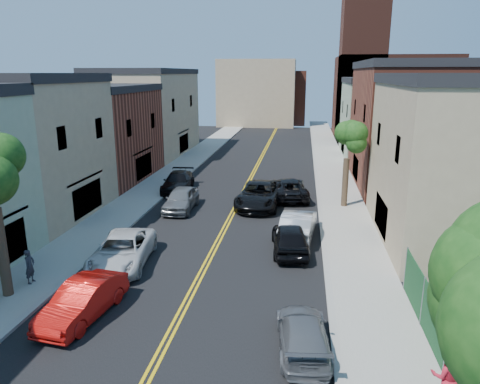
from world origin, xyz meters
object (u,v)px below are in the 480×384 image
at_px(white_pickup, 122,251).
at_px(pedestrian_right, 448,377).
at_px(pedestrian_left, 30,266).
at_px(black_car_right, 290,238).
at_px(grey_car_right, 303,334).
at_px(silver_car_right, 298,224).
at_px(black_car_left, 178,182).
at_px(dark_car_right_far, 289,188).
at_px(black_suv_lane, 260,195).
at_px(grey_car_left, 181,199).
at_px(red_sedan, 83,301).

xyz_separation_m(white_pickup, pedestrian_right, (13.34, -8.52, 0.35)).
bearing_deg(pedestrian_left, pedestrian_right, -109.06).
height_order(white_pickup, black_car_right, black_car_right).
bearing_deg(grey_car_right, silver_car_right, -93.55).
distance_m(black_car_left, pedestrian_right, 27.64).
bearing_deg(dark_car_right_far, black_suv_lane, 43.75).
bearing_deg(silver_car_right, black_car_left, -37.56).
relative_size(silver_car_right, pedestrian_right, 2.60).
height_order(grey_car_right, black_suv_lane, black_suv_lane).
height_order(grey_car_left, silver_car_right, silver_car_right).
xyz_separation_m(red_sedan, grey_car_left, (0.00, 14.85, 0.07)).
xyz_separation_m(grey_car_left, black_car_right, (8.03, -6.78, -0.00)).
bearing_deg(grey_car_left, black_car_right, -40.96).
distance_m(grey_car_right, black_suv_lane, 17.82).
relative_size(black_suv_lane, pedestrian_left, 3.97).
bearing_deg(grey_car_left, black_car_left, 107.28).
relative_size(black_car_right, black_suv_lane, 0.74).
height_order(black_car_right, pedestrian_left, pedestrian_left).
xyz_separation_m(black_car_left, dark_car_right_far, (9.30, -0.92, 0.02)).
bearing_deg(black_car_right, dark_car_right_far, -93.53).
bearing_deg(black_car_right, grey_car_left, -45.92).
bearing_deg(grey_car_left, pedestrian_right, -55.55).
height_order(white_pickup, grey_car_left, grey_car_left).
xyz_separation_m(silver_car_right, pedestrian_left, (-12.20, -8.05, 0.11)).
relative_size(red_sedan, pedestrian_left, 2.82).
height_order(black_car_left, dark_car_right_far, dark_car_right_far).
relative_size(white_pickup, pedestrian_left, 3.48).
bearing_deg(red_sedan, grey_car_left, 97.74).
bearing_deg(dark_car_right_far, black_car_right, 84.76).
bearing_deg(silver_car_right, grey_car_right, 97.83).
height_order(silver_car_right, black_suv_lane, black_suv_lane).
height_order(red_sedan, silver_car_right, silver_car_right).
height_order(red_sedan, pedestrian_right, pedestrian_right).
xyz_separation_m(grey_car_right, pedestrian_left, (-12.54, 3.28, 0.32)).
bearing_deg(black_suv_lane, grey_car_left, -159.20).
distance_m(black_suv_lane, pedestrian_left, 16.99).
height_order(white_pickup, dark_car_right_far, dark_car_right_far).
height_order(black_car_left, black_car_right, black_car_right).
xyz_separation_m(white_pickup, dark_car_right_far, (8.04, 14.02, 0.02)).
relative_size(black_car_left, silver_car_right, 1.05).
bearing_deg(pedestrian_right, black_car_right, -56.31).
bearing_deg(black_suv_lane, silver_car_right, -61.00).
distance_m(grey_car_left, silver_car_right, 9.56).
bearing_deg(silver_car_right, black_car_right, 85.93).
bearing_deg(black_car_left, dark_car_right_far, -10.46).
height_order(white_pickup, silver_car_right, silver_car_right).
bearing_deg(pedestrian_left, silver_car_right, -56.68).
xyz_separation_m(red_sedan, grey_car_right, (8.78, -0.96, -0.11)).
relative_size(dark_car_right_far, black_suv_lane, 0.90).
distance_m(red_sedan, grey_car_right, 8.83).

